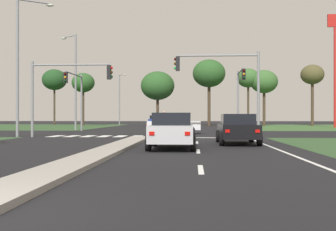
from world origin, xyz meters
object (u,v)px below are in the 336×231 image
object	(u,v)px
treeline_sixth	(248,78)
street_lamp_third	(74,77)
car_white_near	(174,124)
traffic_signal_near_right	(227,78)
traffic_signal_far_left	(76,90)
treeline_third	(158,86)
traffic_signal_far_right	(240,88)
traffic_signal_near_left	(64,84)
treeline_seventh	(312,75)
car_black_fourth	(237,129)
car_blue_third	(156,121)
treeline_fourth	(209,74)
treeline_fifth	(264,82)
car_silver_second	(172,130)
treeline_near	(54,80)
treeline_second	(83,83)
street_lamp_second	(21,59)
fastfood_pole_sign	(335,47)
pedestrian_at_median	(164,117)
street_lamp_fourth	(120,96)

from	to	relation	value
treeline_sixth	street_lamp_third	bearing A→B (deg)	-132.58
car_white_near	traffic_signal_near_right	bearing A→B (deg)	30.99
traffic_signal_far_left	treeline_third	size ratio (longest dim) A/B	0.69
treeline_sixth	treeline_third	bearing A→B (deg)	178.61
traffic_signal_far_right	treeline_sixth	distance (m)	26.53
traffic_signal_near_left	treeline_seventh	xyz separation A→B (m)	(26.63, 37.92, 3.96)
car_white_near	traffic_signal_near_left	world-z (taller)	traffic_signal_near_left
treeline_sixth	treeline_seventh	size ratio (longest dim) A/B	0.94
car_black_fourth	traffic_signal_far_right	xyz separation A→B (m)	(2.06, 18.23, 3.21)
street_lamp_third	car_blue_third	bearing A→B (deg)	71.09
treeline_fourth	treeline_fifth	size ratio (longest dim) A/B	1.19
treeline_seventh	car_silver_second	bearing A→B (deg)	-111.28
treeline_sixth	car_silver_second	bearing A→B (deg)	-100.87
car_black_fourth	treeline_near	size ratio (longest dim) A/B	0.50
treeline_second	treeline_sixth	xyz separation A→B (m)	(25.11, 0.09, 0.60)
car_blue_third	street_lamp_second	bearing A→B (deg)	79.53
traffic_signal_far_right	fastfood_pole_sign	xyz separation A→B (m)	(13.58, 16.04, 6.22)
car_silver_second	treeline_sixth	world-z (taller)	treeline_sixth
traffic_signal_near_left	treeline_second	size ratio (longest dim) A/B	0.69
treeline_second	car_blue_third	bearing A→B (deg)	-12.84
street_lamp_third	treeline_second	xyz separation A→B (m)	(-4.69, 22.13, 1.08)
treeline_sixth	pedestrian_at_median	bearing A→B (deg)	-124.20
car_silver_second	street_lamp_fourth	distance (m)	53.25
car_white_near	street_lamp_fourth	xyz separation A→B (m)	(-10.30, 35.34, 3.88)
traffic_signal_far_right	treeline_second	distance (m)	33.57
car_silver_second	traffic_signal_near_left	bearing A→B (deg)	127.30
car_blue_third	street_lamp_second	size ratio (longest dim) A/B	0.44
street_lamp_third	treeline_third	distance (m)	23.54
car_white_near	car_black_fourth	xyz separation A→B (m)	(3.82, -13.18, -0.01)
treeline_fourth	treeline_fifth	bearing A→B (deg)	1.23
car_white_near	treeline_second	xyz separation A→B (m)	(-15.27, 31.00, 5.74)
car_black_fourth	traffic_signal_near_left	distance (m)	13.25
pedestrian_at_median	treeline_seventh	world-z (taller)	treeline_seventh
traffic_signal_far_left	treeline_near	size ratio (longest dim) A/B	0.62
traffic_signal_far_left	pedestrian_at_median	bearing A→B (deg)	50.86
treeline_third	treeline_fifth	world-z (taller)	treeline_fifth
car_silver_second	treeline_fifth	world-z (taller)	treeline_fifth
traffic_signal_near_left	street_lamp_second	world-z (taller)	street_lamp_second
street_lamp_fourth	treeline_second	bearing A→B (deg)	-138.93
traffic_signal_near_left	treeline_near	world-z (taller)	treeline_near
street_lamp_third	fastfood_pole_sign	distance (m)	32.76
car_black_fourth	treeline_third	bearing A→B (deg)	99.75
car_black_fourth	traffic_signal_near_left	size ratio (longest dim) A/B	0.83
traffic_signal_far_left	pedestrian_at_median	world-z (taller)	traffic_signal_far_left
treeline_third	street_lamp_third	bearing A→B (deg)	-106.61
car_blue_third	traffic_signal_far_left	bearing A→B (deg)	77.05
treeline_third	traffic_signal_far_right	bearing A→B (deg)	-69.78
car_silver_second	treeline_fifth	size ratio (longest dim) A/B	0.55
traffic_signal_far_right	treeline_near	size ratio (longest dim) A/B	0.62
traffic_signal_far_right	treeline_third	distance (m)	28.19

